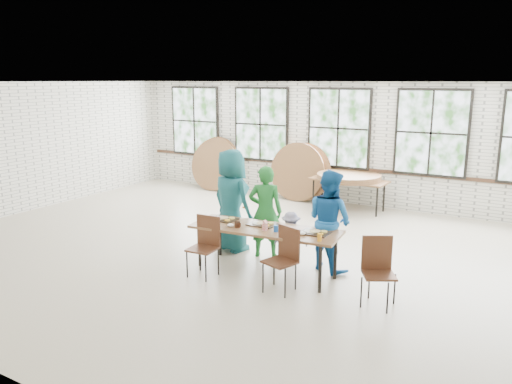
% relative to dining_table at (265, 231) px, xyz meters
% --- Properties ---
extents(room, '(12.00, 12.00, 12.00)m').
position_rel_dining_table_xyz_m(room, '(-0.74, 5.02, 1.14)').
color(room, '#B8AC92').
rests_on(room, ground).
extents(dining_table, '(2.47, 1.04, 0.74)m').
position_rel_dining_table_xyz_m(dining_table, '(0.00, 0.00, 0.00)').
color(dining_table, brown).
rests_on(dining_table, ground).
extents(chair_near_left, '(0.45, 0.43, 0.95)m').
position_rel_dining_table_xyz_m(chair_near_left, '(-0.77, -0.55, -0.13)').
color(chair_near_left, '#4A2918').
rests_on(chair_near_left, ground).
extents(chair_near_right, '(0.52, 0.51, 0.95)m').
position_rel_dining_table_xyz_m(chair_near_right, '(0.58, -0.46, -0.13)').
color(chair_near_right, '#4A2918').
rests_on(chair_near_right, ground).
extents(chair_spare, '(0.56, 0.56, 0.95)m').
position_rel_dining_table_xyz_m(chair_spare, '(1.89, -0.22, -0.13)').
color(chair_spare, '#4A2918').
rests_on(chair_spare, ground).
extents(adult_teal, '(1.04, 0.83, 1.85)m').
position_rel_dining_table_xyz_m(adult_teal, '(-1.06, 0.65, 0.23)').
color(adult_teal, '#1B5466').
rests_on(adult_teal, ground).
extents(adult_green, '(0.69, 0.58, 1.62)m').
position_rel_dining_table_xyz_m(adult_green, '(-0.36, 0.65, 0.12)').
color(adult_green, '#1A6525').
rests_on(adult_green, ground).
extents(toddler, '(0.63, 0.47, 0.87)m').
position_rel_dining_table_xyz_m(toddler, '(0.13, 0.65, -0.25)').
color(toddler, '#19123B').
rests_on(toddler, ground).
extents(adult_blue, '(0.99, 0.89, 1.65)m').
position_rel_dining_table_xyz_m(adult_blue, '(0.82, 0.65, 0.14)').
color(adult_blue, '#16559A').
rests_on(adult_blue, ground).
extents(storage_table, '(1.85, 0.87, 0.74)m').
position_rel_dining_table_xyz_m(storage_table, '(-0.23, 4.45, -0.00)').
color(storage_table, brown).
rests_on(storage_table, ground).
extents(tabletop_clutter, '(2.10, 0.62, 0.11)m').
position_rel_dining_table_xyz_m(tabletop_clutter, '(0.10, -0.02, 0.08)').
color(tabletop_clutter, black).
rests_on(tabletop_clutter, dining_table).
extents(round_tops_stacked, '(1.50, 1.50, 0.13)m').
position_rel_dining_table_xyz_m(round_tops_stacked, '(-0.23, 4.45, 0.12)').
color(round_tops_stacked, brown).
rests_on(round_tops_stacked, storage_table).
extents(round_tops_leaning, '(4.21, 0.50, 1.49)m').
position_rel_dining_table_xyz_m(round_tops_leaning, '(-2.95, 4.75, 0.05)').
color(round_tops_leaning, brown).
rests_on(round_tops_leaning, ground).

